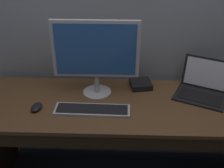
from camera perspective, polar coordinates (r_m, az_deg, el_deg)
name	(u,v)px	position (r m, az deg, el deg)	size (l,w,h in m)	color
back_wall	(125,3)	(1.97, 2.58, 16.19)	(3.71, 0.04, 2.63)	gray
desk	(122,129)	(1.94, 2.11, -9.10)	(1.89, 0.64, 0.76)	brown
laptop_black	(203,87)	(2.00, 17.96, -0.59)	(0.41, 0.39, 0.23)	black
external_monitor	(96,53)	(1.79, -3.32, 6.24)	(0.55, 0.19, 0.52)	#B7B7BC
wired_keyboard	(92,110)	(1.76, -4.04, -5.24)	(0.47, 0.14, 0.02)	#BCBCC1
computer_mouse	(36,107)	(1.83, -15.08, -4.55)	(0.06, 0.10, 0.03)	black
external_drive_box	(141,84)	(2.01, 5.83, -0.04)	(0.14, 0.14, 0.04)	black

